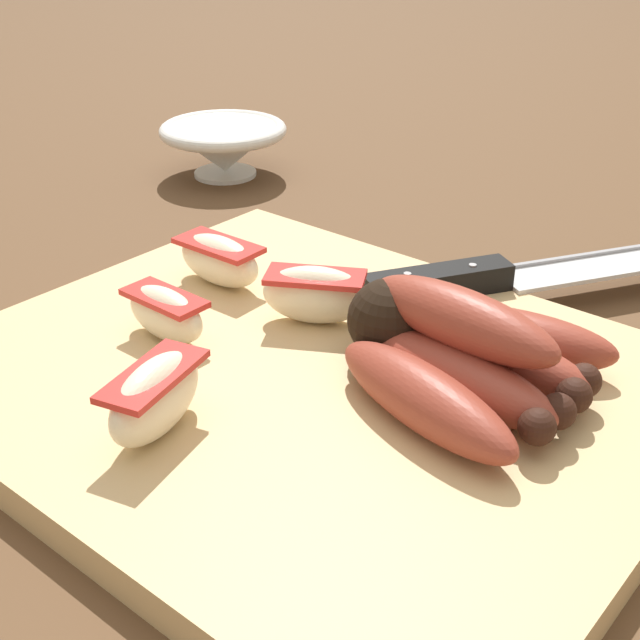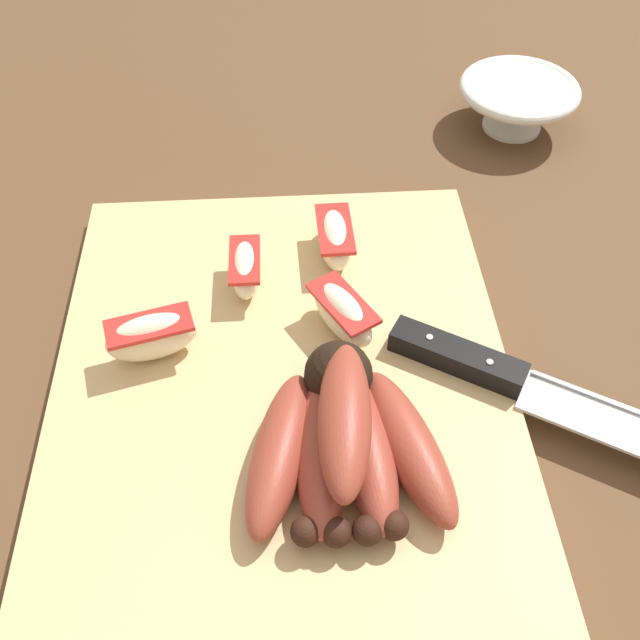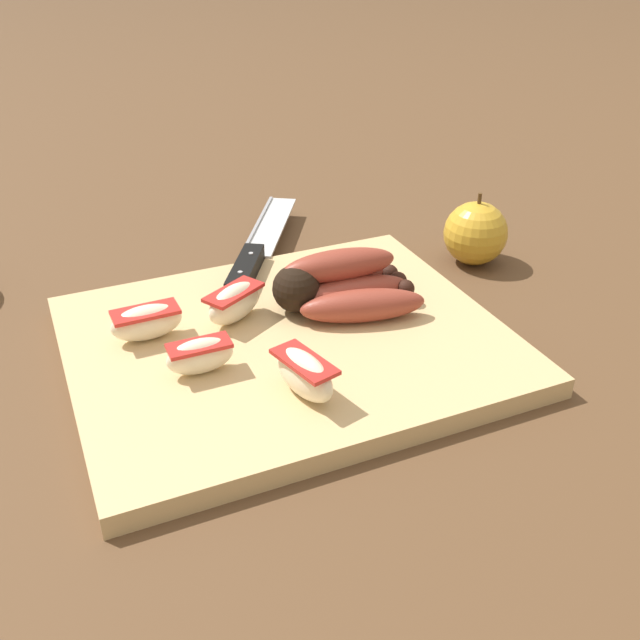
{
  "view_description": "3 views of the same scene",
  "coord_description": "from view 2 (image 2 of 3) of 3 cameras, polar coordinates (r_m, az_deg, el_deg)",
  "views": [
    {
      "loc": [
        0.25,
        -0.33,
        0.27
      ],
      "look_at": [
        -0.01,
        -0.01,
        0.05
      ],
      "focal_mm": 48.15,
      "sensor_mm": 36.0,
      "label": 1
    },
    {
      "loc": [
        0.3,
        -0.01,
        0.43
      ],
      "look_at": [
        -0.04,
        0.01,
        0.05
      ],
      "focal_mm": 40.1,
      "sensor_mm": 36.0,
      "label": 2
    },
    {
      "loc": [
        -0.22,
        -0.55,
        0.38
      ],
      "look_at": [
        0.01,
        -0.04,
        0.05
      ],
      "focal_mm": 40.41,
      "sensor_mm": 36.0,
      "label": 3
    }
  ],
  "objects": [
    {
      "name": "ground_plane",
      "position": [
        0.53,
        -1.18,
        -6.61
      ],
      "size": [
        6.0,
        6.0,
        0.0
      ],
      "primitive_type": "plane",
      "color": "brown"
    },
    {
      "name": "cutting_board",
      "position": [
        0.53,
        -2.96,
        -4.72
      ],
      "size": [
        0.4,
        0.33,
        0.02
      ],
      "primitive_type": "cube",
      "color": "tan",
      "rests_on": "ground_plane"
    },
    {
      "name": "banana_bunch",
      "position": [
        0.46,
        1.91,
        -9.23
      ],
      "size": [
        0.14,
        0.15,
        0.06
      ],
      "color": "black",
      "rests_on": "cutting_board"
    },
    {
      "name": "chefs_knife",
      "position": [
        0.52,
        15.79,
        -4.89
      ],
      "size": [
        0.17,
        0.25,
        0.02
      ],
      "color": "silver",
      "rests_on": "cutting_board"
    },
    {
      "name": "apple_wedge_near",
      "position": [
        0.57,
        -5.97,
        4.12
      ],
      "size": [
        0.06,
        0.02,
        0.03
      ],
      "color": "#F4E5C1",
      "rests_on": "cutting_board"
    },
    {
      "name": "apple_wedge_middle",
      "position": [
        0.53,
        1.82,
        0.54
      ],
      "size": [
        0.07,
        0.06,
        0.04
      ],
      "color": "#F4E5C1",
      "rests_on": "cutting_board"
    },
    {
      "name": "apple_wedge_far",
      "position": [
        0.53,
        -13.27,
        -1.28
      ],
      "size": [
        0.04,
        0.07,
        0.04
      ],
      "color": "#F4E5C1",
      "rests_on": "cutting_board"
    },
    {
      "name": "apple_wedge_extra",
      "position": [
        0.59,
        1.2,
        6.55
      ],
      "size": [
        0.07,
        0.03,
        0.03
      ],
      "color": "#F4E5C1",
      "rests_on": "cutting_board"
    },
    {
      "name": "ceramic_bowl",
      "position": [
        0.79,
        15.43,
        16.44
      ],
      "size": [
        0.12,
        0.12,
        0.05
      ],
      "color": "silver",
      "rests_on": "ground_plane"
    }
  ]
}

